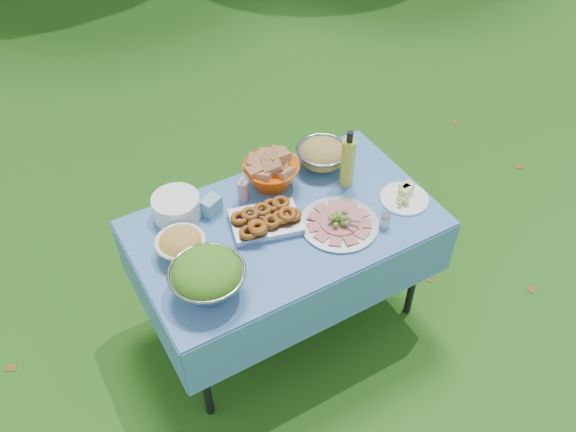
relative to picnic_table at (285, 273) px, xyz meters
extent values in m
plane|color=#153A0A|center=(0.00, 0.00, -0.38)|extent=(80.00, 80.00, 0.00)
cube|color=#7FB1F4|center=(0.00, 0.00, 0.00)|extent=(1.46, 0.86, 0.76)
cylinder|color=white|center=(-0.43, 0.30, 0.44)|extent=(0.29, 0.29, 0.11)
cube|color=#77BBC8|center=(-0.28, 0.24, 0.42)|extent=(0.11, 0.10, 0.09)
cylinder|color=#CF8695|center=(-0.10, 0.24, 0.45)|extent=(0.06, 0.06, 0.14)
cube|color=#B8B9BE|center=(-0.09, 0.03, 0.42)|extent=(0.38, 0.31, 0.08)
cylinder|color=#A9ADB1|center=(0.21, -0.15, 0.42)|extent=(0.49, 0.49, 0.09)
cylinder|color=gold|center=(0.41, 0.09, 0.54)|extent=(0.08, 0.08, 0.32)
cylinder|color=white|center=(0.60, -0.16, 0.41)|extent=(0.29, 0.29, 0.07)
cylinder|color=silver|center=(0.40, -0.26, 0.42)|extent=(0.06, 0.06, 0.08)
camera|label=1|loc=(-1.03, -1.80, 2.47)|focal=38.00mm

